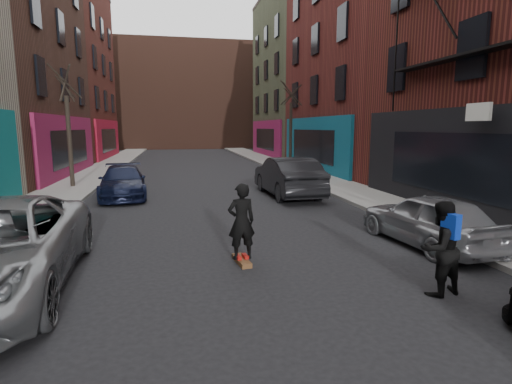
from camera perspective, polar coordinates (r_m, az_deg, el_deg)
name	(u,v)px	position (r m, az deg, el deg)	size (l,w,h in m)	color
sidewalk_left	(111,164)	(32.45, -20.00, 3.74)	(2.50, 84.00, 0.13)	gray
sidewalk_right	(270,162)	(32.98, 2.06, 4.37)	(2.50, 84.00, 0.13)	gray
buildings_right	(482,21)	(23.89, 29.60, 20.49)	(12.00, 56.00, 16.00)	#42231C
building_far	(184,97)	(58.12, -10.27, 13.20)	(40.00, 10.00, 14.00)	#47281E
tree_left_far	(68,116)	(20.54, -25.31, 9.79)	(2.00, 2.00, 6.50)	black
tree_right_far	(291,117)	(27.06, 5.00, 10.61)	(2.00, 2.00, 6.80)	black
parked_left_end	(123,182)	(17.36, -18.50, 1.39)	(1.81, 4.45, 1.29)	black
parked_right_far	(428,219)	(10.61, 23.42, -3.59)	(1.56, 3.88, 1.32)	gray
parked_right_end	(288,176)	(16.84, 4.54, 2.23)	(1.74, 5.00, 1.65)	black
skateboard	(242,261)	(8.68, -2.06, -9.77)	(0.22, 0.80, 0.10)	brown
skateboarder	(241,221)	(8.44, -2.10, -4.22)	(0.59, 0.39, 1.63)	black
pedestrian	(440,248)	(7.59, 24.81, -7.27)	(0.92, 0.78, 1.65)	black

